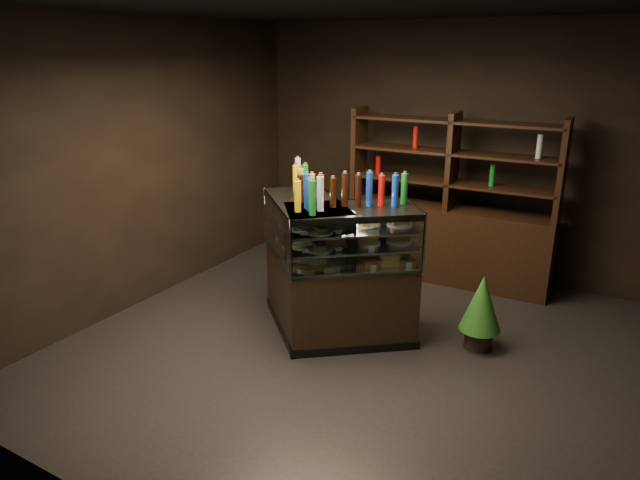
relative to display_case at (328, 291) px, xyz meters
The scene contains 7 objects.
ground 0.59m from the display_case, 23.29° to the right, with size 5.00×5.00×0.00m, color black.
room_shell 1.54m from the display_case, 23.29° to the right, with size 5.02×5.02×3.01m.
display_case is the anchor object (origin of this frame).
food_display 0.55m from the display_case, 92.80° to the right, with size 1.47×0.89×0.41m.
bottles_top 1.01m from the display_case, 87.20° to the left, with size 1.30×0.75×0.30m.
potted_conifer 1.44m from the display_case, 18.19° to the left, with size 0.38×0.38×0.82m.
back_shelving 1.98m from the display_case, 73.88° to the left, with size 2.41×0.49×2.00m.
Camera 1 is at (2.13, -4.26, 2.68)m, focal length 32.00 mm.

